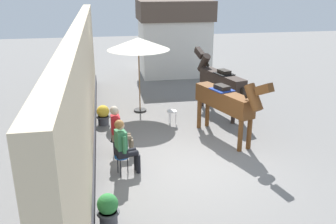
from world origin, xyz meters
name	(u,v)px	position (x,y,z in m)	size (l,w,h in m)	color
ground_plane	(170,123)	(0.00, 3.00, 0.00)	(40.00, 40.00, 0.00)	slate
pub_facade_wall	(85,95)	(-2.55, 1.50, 1.54)	(0.34, 14.00, 3.40)	#CCB793
distant_cottage	(174,37)	(1.40, 9.61, 1.80)	(3.40, 2.60, 3.50)	silver
seated_visitor_near	(124,144)	(-1.67, -0.05, 0.78)	(0.61, 0.48, 1.39)	#194C99
seated_visitor_far	(118,129)	(-1.74, 0.93, 0.78)	(0.61, 0.49, 1.39)	black
saddled_horse_near	(226,101)	(1.33, 1.51, 1.16)	(1.27, 2.87, 2.06)	brown
saddled_horse_far	(220,80)	(1.85, 3.75, 1.16)	(1.07, 2.92, 2.06)	#2D231E
flower_planter_nearest	(108,209)	(-2.10, -1.93, 0.33)	(0.43, 0.43, 0.64)	#4C4C51
flower_planter_farthest	(103,115)	(-2.12, 3.30, 0.33)	(0.43, 0.43, 0.64)	#4C4C51
cafe_parasol	(138,44)	(-0.83, 4.36, 2.36)	(2.10, 2.10, 2.58)	black
spare_stool_white	(172,113)	(0.03, 2.91, 0.40)	(0.32, 0.32, 0.46)	white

